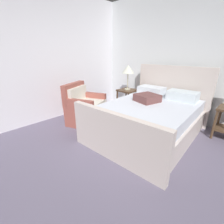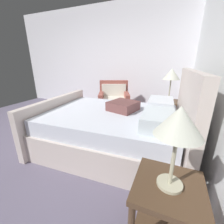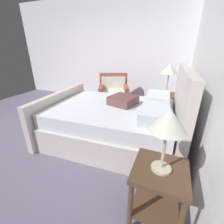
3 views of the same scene
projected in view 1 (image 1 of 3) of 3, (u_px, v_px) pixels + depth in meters
name	position (u px, v px, depth m)	size (l,w,h in m)	color
ground_plane	(108.00, 182.00, 1.96)	(4.88, 5.28, 0.02)	slate
wall_back	(198.00, 58.00, 3.28)	(5.00, 0.12, 2.83)	white
wall_side_left	(18.00, 58.00, 3.07)	(0.12, 5.40, 2.83)	white
bed	(150.00, 117.00, 3.02)	(1.76, 2.25, 1.26)	beige
nightstand_left	(127.00, 97.00, 4.22)	(0.44, 0.44, 0.60)	#4C3623
table_lamp_left	(128.00, 70.00, 3.97)	(0.32, 0.32, 0.63)	#B7B293
armchair	(85.00, 108.00, 3.50)	(0.95, 0.94, 0.90)	#954C41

